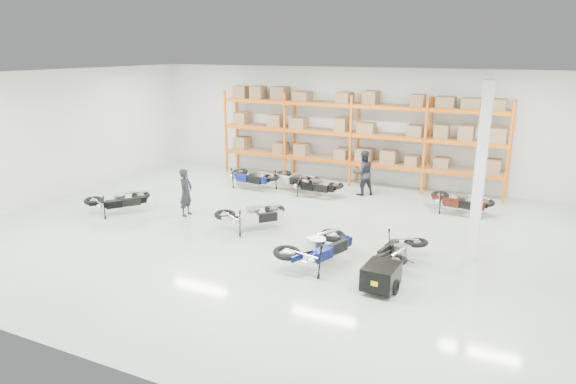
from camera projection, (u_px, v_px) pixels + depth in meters
The scene contains 14 objects.
room at pixel (280, 158), 14.25m from camera, with size 18.00×18.00×18.00m.
pallet_rack at pixel (355, 127), 19.85m from camera, with size 11.28×0.98×3.62m.
structural_column at pixel (480, 174), 12.52m from camera, with size 0.25×0.25×4.50m, color white.
moto_blue_centre at pixel (318, 242), 12.59m from camera, with size 0.89×2.01×1.23m, color #060C45, non-canonical shape.
moto_silver_left at pixel (252, 211), 15.14m from camera, with size 0.83×1.86×1.14m, color silver, non-canonical shape.
moto_black_far_left at pixel (118, 197), 16.65m from camera, with size 0.80×1.79×1.09m, color black, non-canonical shape.
moto_touring_right at pixel (399, 246), 12.65m from camera, with size 0.73×1.65×1.01m, color black, non-canonical shape.
trailer at pixel (381, 276), 11.30m from camera, with size 0.78×1.48×0.62m.
moto_back_a at pixel (251, 173), 19.69m from camera, with size 0.82×1.85×1.13m, color navy, non-canonical shape.
moto_back_b at pixel (294, 175), 19.48m from camera, with size 0.79×1.77×1.08m, color silver, non-canonical shape.
moto_back_c at pixel (315, 182), 18.59m from camera, with size 0.77×1.72×1.05m, color black, non-canonical shape.
moto_back_d at pixel (460, 198), 16.61m from camera, with size 0.78×1.76×1.07m, color #3C120C, non-canonical shape.
person_left at pixel (186, 192), 16.38m from camera, with size 0.56×0.37×1.53m, color black.
person_back at pixel (363, 173), 18.66m from camera, with size 0.80×0.63×1.66m, color black.
Camera 1 is at (6.24, -12.50, 5.21)m, focal length 32.00 mm.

